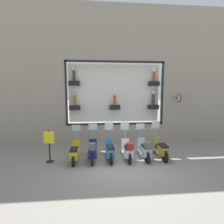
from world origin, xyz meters
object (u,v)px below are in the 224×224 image
scooter_yellow_5 (75,152)px  scooter_navy_4 (93,151)px  scooter_silver_1 (145,149)px  scooter_white_2 (128,150)px  shop_sign_post (49,145)px  scooter_olive_0 (161,149)px  scooter_teal_3 (110,151)px

scooter_yellow_5 → scooter_navy_4: bearing=-93.4°
scooter_silver_1 → scooter_white_2: 0.81m
scooter_white_2 → scooter_yellow_5: scooter_white_2 is taller
shop_sign_post → scooter_olive_0: bearing=-90.0°
scooter_white_2 → scooter_yellow_5: 2.44m
scooter_olive_0 → scooter_teal_3: bearing=90.0°
scooter_olive_0 → shop_sign_post: bearing=90.0°
scooter_olive_0 → scooter_white_2: scooter_olive_0 is taller
scooter_olive_0 → shop_sign_post: 5.19m
scooter_yellow_5 → shop_sign_post: size_ratio=1.22×
scooter_navy_4 → scooter_olive_0: bearing=-88.9°
scooter_teal_3 → shop_sign_post: scooter_teal_3 is taller
scooter_olive_0 → scooter_yellow_5: scooter_olive_0 is taller
scooter_teal_3 → shop_sign_post: 2.76m
scooter_silver_1 → scooter_yellow_5: scooter_silver_1 is taller
scooter_silver_1 → scooter_white_2: scooter_white_2 is taller
scooter_navy_4 → shop_sign_post: scooter_navy_4 is taller
scooter_navy_4 → scooter_white_2: bearing=-90.3°
scooter_white_2 → shop_sign_post: size_ratio=1.22×
scooter_silver_1 → scooter_yellow_5: size_ratio=1.01×
scooter_yellow_5 → shop_sign_post: (0.01, 1.12, 0.37)m
scooter_navy_4 → scooter_yellow_5: bearing=86.6°
scooter_silver_1 → scooter_teal_3: scooter_teal_3 is taller
scooter_silver_1 → scooter_navy_4: (0.01, 2.44, 0.01)m
scooter_teal_3 → scooter_yellow_5: bearing=90.4°
scooter_navy_4 → shop_sign_post: bearing=88.3°
scooter_navy_4 → scooter_silver_1: bearing=-90.1°
scooter_silver_1 → scooter_yellow_5: bearing=89.0°
scooter_teal_3 → scooter_navy_4: scooter_teal_3 is taller
scooter_navy_4 → scooter_yellow_5: (0.05, 0.81, -0.07)m
scooter_white_2 → scooter_navy_4: scooter_white_2 is taller
scooter_white_2 → scooter_navy_4: bearing=89.7°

